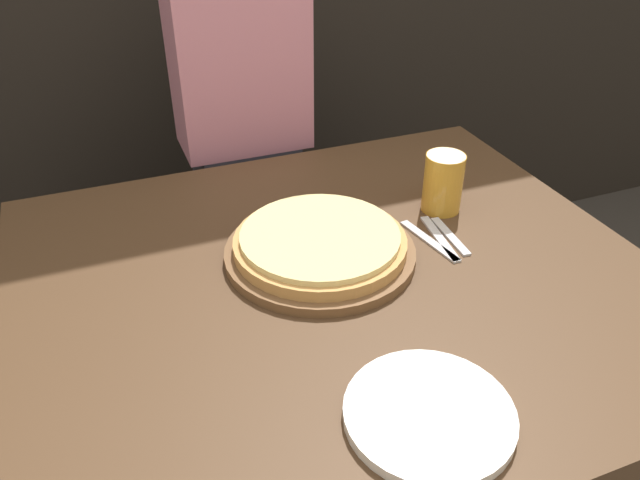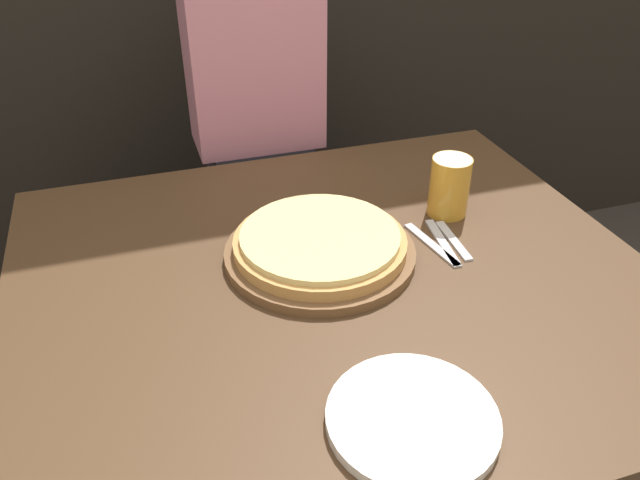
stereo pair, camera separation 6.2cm
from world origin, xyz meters
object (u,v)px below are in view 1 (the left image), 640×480
(dinner_knife, at_px, (440,238))
(dinner_plate, at_px, (429,414))
(fork, at_px, (429,241))
(diner_person, at_px, (247,171))
(pizza_on_board, at_px, (320,246))
(beer_glass, at_px, (443,180))
(spoon, at_px, (450,236))

(dinner_knife, bearing_deg, dinner_plate, -122.40)
(fork, height_order, diner_person, diner_person)
(pizza_on_board, xyz_separation_m, diner_person, (0.02, 0.63, -0.14))
(pizza_on_board, xyz_separation_m, beer_glass, (0.32, 0.08, 0.05))
(dinner_knife, height_order, spoon, same)
(beer_glass, xyz_separation_m, dinner_knife, (-0.07, -0.11, -0.07))
(beer_glass, xyz_separation_m, diner_person, (-0.30, 0.55, -0.18))
(beer_glass, bearing_deg, pizza_on_board, -166.34)
(beer_glass, distance_m, dinner_plate, 0.61)
(dinner_plate, relative_size, fork, 1.43)
(beer_glass, relative_size, dinner_plate, 0.53)
(beer_glass, height_order, spoon, beer_glass)
(dinner_plate, height_order, fork, dinner_plate)
(pizza_on_board, relative_size, spoon, 2.55)
(beer_glass, height_order, dinner_knife, beer_glass)
(dinner_plate, relative_size, diner_person, 0.19)
(dinner_plate, height_order, spoon, dinner_plate)
(beer_glass, relative_size, dinner_knife, 0.75)
(pizza_on_board, distance_m, diner_person, 0.64)
(dinner_knife, xyz_separation_m, spoon, (0.03, 0.00, 0.00))
(fork, distance_m, dinner_knife, 0.02)
(beer_glass, xyz_separation_m, fork, (-0.09, -0.11, -0.07))
(dinner_plate, xyz_separation_m, fork, (0.23, 0.41, -0.01))
(dinner_knife, relative_size, spoon, 1.18)
(spoon, distance_m, diner_person, 0.72)
(pizza_on_board, xyz_separation_m, fork, (0.23, -0.03, -0.02))
(pizza_on_board, xyz_separation_m, dinner_knife, (0.26, -0.03, -0.02))
(beer_glass, height_order, dinner_plate, beer_glass)
(pizza_on_board, bearing_deg, beer_glass, 13.66)
(spoon, bearing_deg, dinner_plate, -124.84)
(dinner_plate, bearing_deg, fork, 60.18)
(pizza_on_board, xyz_separation_m, spoon, (0.28, -0.03, -0.02))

